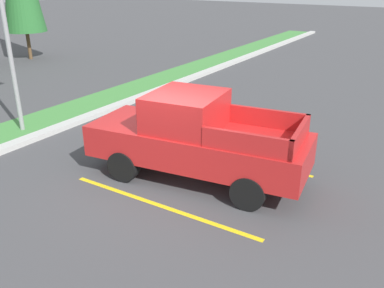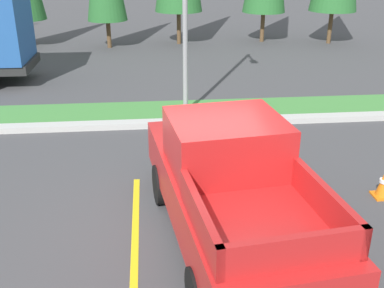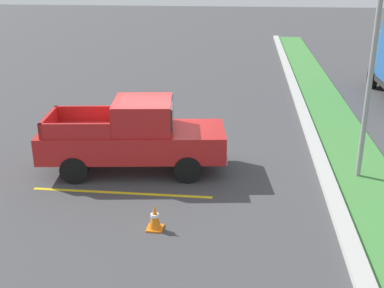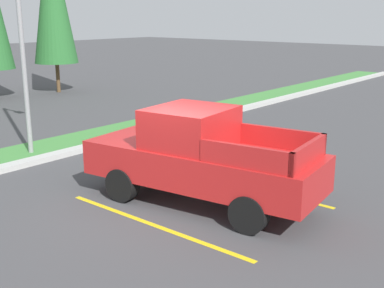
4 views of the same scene
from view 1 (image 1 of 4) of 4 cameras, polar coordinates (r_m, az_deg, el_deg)
name	(u,v)px [view 1 (image 1 of 4)]	position (r m, az deg, el deg)	size (l,w,h in m)	color
ground_plane	(168,182)	(9.97, -3.29, -5.27)	(120.00, 120.00, 0.00)	#424244
parking_line_near	(160,205)	(9.04, -4.44, -8.45)	(0.12, 4.80, 0.01)	yellow
parking_line_far	(227,156)	(11.38, 4.80, -1.60)	(0.12, 4.80, 0.01)	yellow
curb_strip	(31,138)	(13.24, -21.30, 0.75)	(56.00, 0.40, 0.15)	#B2B2AD
grass_median	(8,133)	(14.11, -24.01, 1.44)	(56.00, 1.80, 0.06)	#42843D
pickup_truck_main	(196,138)	(9.75, 0.49, 0.83)	(2.55, 5.42, 2.10)	black
traffic_cone	(218,120)	(13.22, 3.61, 3.28)	(0.36, 0.36, 0.60)	orange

